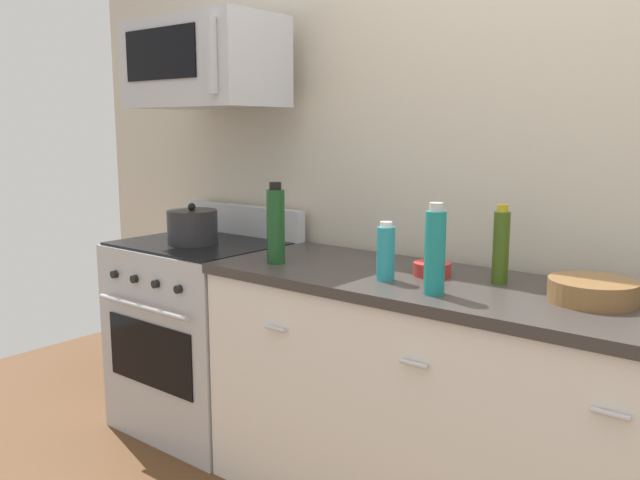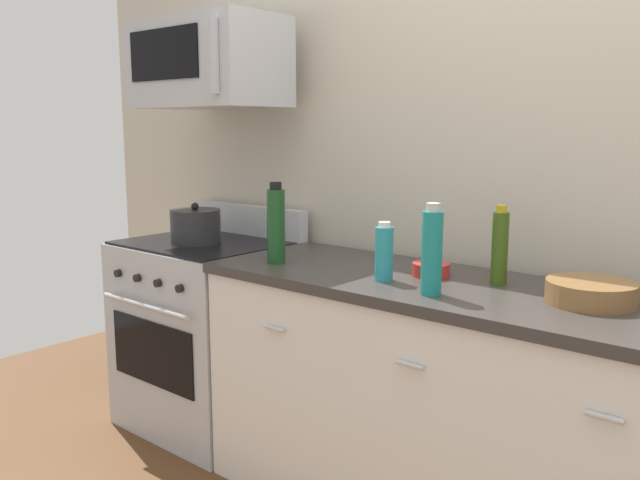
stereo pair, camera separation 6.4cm
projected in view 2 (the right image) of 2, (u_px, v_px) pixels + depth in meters
name	position (u px, v px, depth m)	size (l,w,h in m)	color
back_wall	(597.00, 159.00, 2.35)	(5.67, 0.10, 2.70)	beige
counter_unit	(537.00, 434.00, 2.19)	(2.58, 0.66, 0.92)	silver
range_oven	(207.00, 332.00, 3.25)	(0.76, 0.69, 1.07)	#B7BABF
microwave	(207.00, 64.00, 3.07)	(0.74, 0.44, 0.40)	#B7BABF
bottle_olive_oil	(500.00, 247.00, 2.30)	(0.06, 0.06, 0.28)	#385114
bottle_sparkling_teal	(432.00, 252.00, 2.16)	(0.07, 0.07, 0.30)	#197F7A
bottle_wine_green	(276.00, 225.00, 2.66)	(0.07, 0.07, 0.33)	#19471E
bottle_dish_soap	(384.00, 253.00, 2.36)	(0.07, 0.07, 0.21)	teal
bowl_wooden_salad	(591.00, 291.00, 2.07)	(0.27, 0.27, 0.07)	brown
bowl_red_small	(431.00, 269.00, 2.45)	(0.14, 0.14, 0.05)	#B72D28
stockpot	(196.00, 226.00, 3.12)	(0.23, 0.23, 0.19)	#262628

